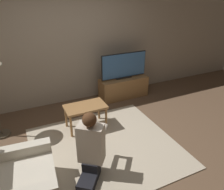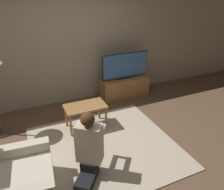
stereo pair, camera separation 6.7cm
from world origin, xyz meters
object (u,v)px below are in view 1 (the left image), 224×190
Objects in this scene: tv at (124,66)px; armchair at (14,187)px; coffee_table at (85,109)px; person_kneeling at (91,146)px.

tv is 1.14× the size of armchair.
tv is 1.50× the size of coffee_table.
coffee_table is (-1.24, -0.86, -0.38)m from tv.
coffee_table is at bearing -67.39° from person_kneeling.
armchair is (-2.53, -2.04, -0.51)m from tv.
tv is 1.11× the size of person_kneeling.
person_kneeling is at bearing -127.76° from tv.
person_kneeling reaches higher than armchair.
tv reaches higher than armchair.
armchair is at bearing -137.48° from coffee_table.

